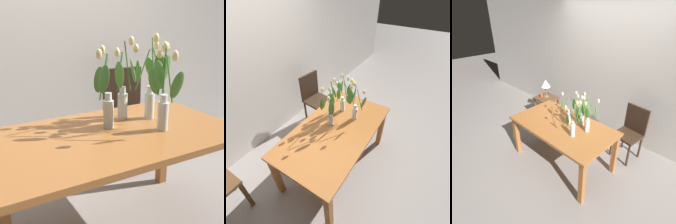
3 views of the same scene
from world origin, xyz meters
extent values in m
cube|color=beige|center=(0.00, 1.37, 1.35)|extent=(9.00, 0.10, 2.70)
cube|color=#A3602D|center=(0.00, 0.00, 0.72)|extent=(1.60, 0.90, 0.04)
cube|color=#A3602D|center=(0.74, 0.39, 0.35)|extent=(0.07, 0.07, 0.70)
cylinder|color=silver|center=(0.21, 0.20, 0.83)|extent=(0.07, 0.07, 0.18)
cylinder|color=silver|center=(0.21, 0.20, 0.94)|extent=(0.04, 0.04, 0.05)
cylinder|color=silver|center=(0.21, 0.20, 0.80)|extent=(0.06, 0.06, 0.11)
cylinder|color=#3D752D|center=(0.17, 0.19, 1.07)|extent=(0.06, 0.03, 0.26)
ellipsoid|color=#F4E093|center=(0.15, 0.17, 1.21)|extent=(0.04, 0.04, 0.06)
ellipsoid|color=#4C8E38|center=(0.15, 0.14, 1.07)|extent=(0.05, 0.10, 0.18)
cylinder|color=#3D752D|center=(0.24, 0.19, 1.11)|extent=(0.05, 0.03, 0.33)
ellipsoid|color=#F4E093|center=(0.26, 0.18, 1.27)|extent=(0.04, 0.04, 0.06)
ellipsoid|color=#4C8E38|center=(0.29, 0.20, 1.07)|extent=(0.07, 0.10, 0.18)
cylinder|color=silver|center=(0.04, 0.10, 0.83)|extent=(0.07, 0.07, 0.18)
cylinder|color=silver|center=(0.04, 0.10, 0.94)|extent=(0.04, 0.04, 0.05)
cylinder|color=silver|center=(0.04, 0.10, 0.80)|extent=(0.06, 0.06, 0.11)
cylinder|color=#478433|center=(0.06, 0.17, 1.08)|extent=(0.03, 0.11, 0.26)
ellipsoid|color=#F4E093|center=(0.07, 0.22, 1.22)|extent=(0.04, 0.04, 0.06)
ellipsoid|color=#427F33|center=(0.04, 0.21, 1.03)|extent=(0.09, 0.04, 0.18)
cylinder|color=#478433|center=(-0.01, 0.08, 1.08)|extent=(0.09, 0.05, 0.27)
ellipsoid|color=#F4E093|center=(-0.05, 0.05, 1.22)|extent=(0.04, 0.04, 0.06)
ellipsoid|color=#427F33|center=(-0.03, 0.03, 1.08)|extent=(0.08, 0.07, 0.18)
cylinder|color=silver|center=(0.31, -0.11, 0.83)|extent=(0.07, 0.07, 0.18)
cylinder|color=silver|center=(0.31, -0.11, 0.94)|extent=(0.04, 0.04, 0.05)
cylinder|color=silver|center=(0.31, -0.11, 0.80)|extent=(0.06, 0.06, 0.11)
cylinder|color=#3D752D|center=(0.34, -0.07, 1.10)|extent=(0.05, 0.08, 0.30)
ellipsoid|color=#F4E093|center=(0.36, -0.03, 1.25)|extent=(0.04, 0.04, 0.06)
ellipsoid|color=#4C8E38|center=(0.34, -0.02, 1.06)|extent=(0.11, 0.06, 0.18)
cylinder|color=#3D752D|center=(0.32, -0.06, 1.07)|extent=(0.03, 0.08, 0.26)
ellipsoid|color=#F4E093|center=(0.33, -0.03, 1.21)|extent=(0.04, 0.04, 0.06)
ellipsoid|color=#4C8E38|center=(0.30, -0.02, 1.03)|extent=(0.11, 0.04, 0.18)
cylinder|color=#3D752D|center=(0.33, -0.08, 1.10)|extent=(0.03, 0.04, 0.31)
ellipsoid|color=#F4E093|center=(0.34, -0.07, 1.25)|extent=(0.04, 0.04, 0.06)
ellipsoid|color=#4C8E38|center=(0.33, -0.03, 1.08)|extent=(0.07, 0.09, 0.18)
cylinder|color=#3D752D|center=(0.30, -0.17, 1.08)|extent=(0.03, 0.11, 0.27)
ellipsoid|color=#F4E093|center=(0.28, -0.22, 1.22)|extent=(0.04, 0.04, 0.06)
ellipsoid|color=#4C8E38|center=(0.32, -0.22, 1.05)|extent=(0.10, 0.07, 0.18)
cylinder|color=silver|center=(0.38, 0.12, 0.83)|extent=(0.07, 0.07, 0.18)
cylinder|color=silver|center=(0.38, 0.12, 0.94)|extent=(0.04, 0.04, 0.05)
cylinder|color=silver|center=(0.38, 0.12, 0.80)|extent=(0.06, 0.06, 0.11)
cylinder|color=#478433|center=(0.33, 0.14, 1.08)|extent=(0.10, 0.04, 0.27)
ellipsoid|color=#F4E093|center=(0.28, 0.15, 1.22)|extent=(0.04, 0.04, 0.06)
ellipsoid|color=#427F33|center=(0.28, 0.12, 1.07)|extent=(0.06, 0.10, 0.18)
cylinder|color=#478433|center=(0.40, 0.06, 1.09)|extent=(0.04, 0.11, 0.29)
ellipsoid|color=#F4E093|center=(0.42, 0.01, 1.24)|extent=(0.04, 0.04, 0.06)
ellipsoid|color=#427F33|center=(0.44, 0.03, 1.10)|extent=(0.09, 0.07, 0.17)
cylinder|color=#478433|center=(0.44, 0.17, 1.09)|extent=(0.10, 0.08, 0.28)
ellipsoid|color=#F4E093|center=(0.48, 0.20, 1.23)|extent=(0.04, 0.04, 0.06)
ellipsoid|color=#427F33|center=(0.45, 0.21, 1.07)|extent=(0.11, 0.08, 0.18)
cylinder|color=#478433|center=(0.36, 0.07, 1.12)|extent=(0.04, 0.09, 0.35)
ellipsoid|color=#F4E093|center=(0.34, 0.03, 1.30)|extent=(0.04, 0.04, 0.06)
ellipsoid|color=#427F33|center=(0.37, 0.02, 1.12)|extent=(0.08, 0.06, 0.17)
cube|color=#382619|center=(0.70, 0.85, 0.45)|extent=(0.45, 0.45, 0.04)
cylinder|color=#382619|center=(0.84, 0.66, 0.21)|extent=(0.04, 0.04, 0.43)
cylinder|color=#382619|center=(0.51, 0.70, 0.21)|extent=(0.04, 0.04, 0.43)
cylinder|color=#382619|center=(0.89, 1.00, 0.21)|extent=(0.04, 0.04, 0.43)
cylinder|color=#382619|center=(0.55, 1.04, 0.21)|extent=(0.04, 0.04, 0.43)
cube|color=#382619|center=(0.72, 1.03, 0.70)|extent=(0.40, 0.09, 0.46)
camera|label=1|loc=(-0.89, -1.55, 1.45)|focal=50.42mm
camera|label=2|loc=(-1.33, -0.88, 2.32)|focal=28.04mm
camera|label=3|loc=(1.77, -1.76, 2.34)|focal=30.66mm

